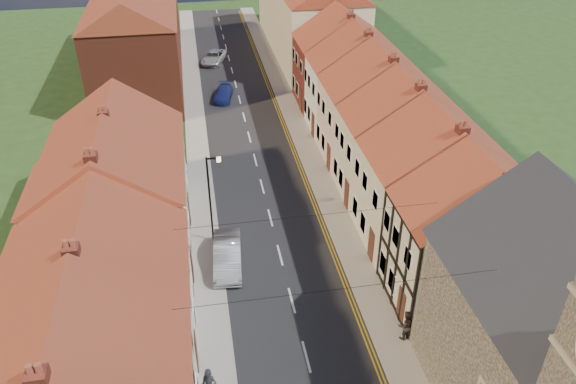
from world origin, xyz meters
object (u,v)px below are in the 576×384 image
(lamppost, at_px, (211,195))
(car_far, at_px, (223,94))
(pedestrian_right, at_px, (405,325))
(car_distant, at_px, (214,57))
(car_mid, at_px, (227,255))

(lamppost, bearing_deg, car_far, 84.12)
(pedestrian_right, bearing_deg, car_far, -79.10)
(car_distant, bearing_deg, lamppost, -74.02)
(car_far, xyz_separation_m, car_distant, (-0.22, 10.44, 0.06))
(car_far, bearing_deg, pedestrian_right, -66.06)
(car_mid, distance_m, pedestrian_right, 11.10)
(car_far, distance_m, car_distant, 10.44)
(car_mid, relative_size, car_distant, 1.01)
(car_mid, xyz_separation_m, pedestrian_right, (8.30, -7.37, 0.24))
(car_mid, height_order, car_far, car_mid)
(car_mid, bearing_deg, car_far, 90.75)
(car_distant, height_order, pedestrian_right, pedestrian_right)
(car_far, bearing_deg, car_distant, 103.58)
(car_distant, bearing_deg, car_far, -69.15)
(car_mid, relative_size, pedestrian_right, 2.62)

